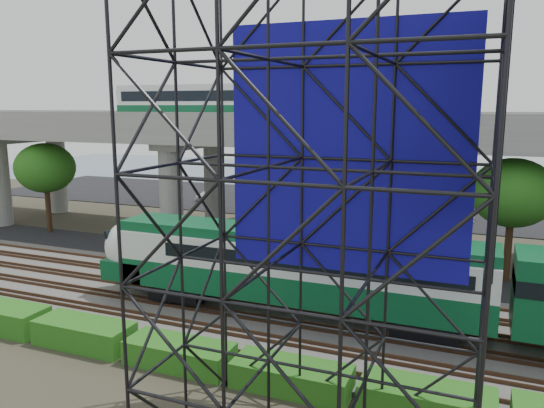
% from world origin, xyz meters
% --- Properties ---
extents(ground, '(140.00, 140.00, 0.00)m').
position_xyz_m(ground, '(0.00, 0.00, 0.00)').
color(ground, '#474233').
rests_on(ground, ground).
extents(ballast_bed, '(90.00, 12.00, 0.20)m').
position_xyz_m(ballast_bed, '(0.00, 2.00, 0.10)').
color(ballast_bed, slate).
rests_on(ballast_bed, ground).
extents(service_road, '(90.00, 5.00, 0.08)m').
position_xyz_m(service_road, '(0.00, 10.50, 0.04)').
color(service_road, black).
rests_on(service_road, ground).
extents(parking_lot, '(90.00, 18.00, 0.08)m').
position_xyz_m(parking_lot, '(0.00, 34.00, 0.04)').
color(parking_lot, black).
rests_on(parking_lot, ground).
extents(harbor_water, '(140.00, 40.00, 0.03)m').
position_xyz_m(harbor_water, '(0.00, 56.00, 0.01)').
color(harbor_water, '#495C77').
rests_on(harbor_water, ground).
extents(rail_tracks, '(90.00, 9.52, 0.16)m').
position_xyz_m(rail_tracks, '(0.00, 2.00, 0.28)').
color(rail_tracks, '#472D1E').
rests_on(rail_tracks, ballast_bed).
extents(commuter_train, '(29.30, 3.06, 4.30)m').
position_xyz_m(commuter_train, '(5.93, 2.00, 2.88)').
color(commuter_train, black).
rests_on(commuter_train, rail_tracks).
extents(overpass, '(80.00, 12.00, 12.40)m').
position_xyz_m(overpass, '(-0.76, 16.00, 8.21)').
color(overpass, '#9E9B93').
rests_on(overpass, ground).
extents(scaffold_tower, '(9.36, 6.36, 15.00)m').
position_xyz_m(scaffold_tower, '(8.08, -7.98, 7.47)').
color(scaffold_tower, black).
rests_on(scaffold_tower, ground).
extents(hedge_strip, '(34.60, 1.80, 1.20)m').
position_xyz_m(hedge_strip, '(1.01, -4.30, 0.56)').
color(hedge_strip, '#1D5A14').
rests_on(hedge_strip, ground).
extents(trees, '(40.94, 16.94, 7.69)m').
position_xyz_m(trees, '(-4.67, 16.17, 5.57)').
color(trees, '#382314').
rests_on(trees, ground).
extents(suv, '(6.25, 4.40, 1.58)m').
position_xyz_m(suv, '(-3.55, 10.95, 0.87)').
color(suv, black).
rests_on(suv, service_road).
extents(parked_cars, '(37.21, 9.60, 1.26)m').
position_xyz_m(parked_cars, '(0.22, 33.54, 0.67)').
color(parked_cars, white).
rests_on(parked_cars, parking_lot).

